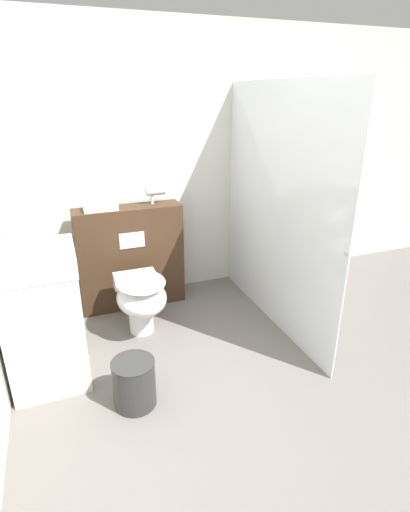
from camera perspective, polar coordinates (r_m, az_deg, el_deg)
ground_plane at (r=2.77m, az=7.17°, el=-20.96°), size 12.00×12.00×0.00m
wall_back at (r=3.86m, az=-5.45°, el=12.71°), size 8.00×0.06×2.50m
partition_panel at (r=3.75m, az=-10.54°, el=-0.17°), size 0.95×0.26×0.96m
shower_glass at (r=3.32m, az=10.15°, el=6.30°), size 0.04×1.81×1.98m
toilet at (r=3.31m, az=-9.14°, el=-5.99°), size 0.40×0.57×0.51m
sink_vanity at (r=2.90m, az=-22.01°, el=-8.22°), size 0.50×0.50×1.12m
hair_drier at (r=3.64m, az=-6.98°, el=9.16°), size 0.20×0.08×0.16m
folded_towel at (r=3.56m, az=-14.74°, el=6.87°), size 0.28×0.19×0.06m
waste_bin at (r=2.72m, az=-10.07°, el=-17.44°), size 0.28×0.28×0.32m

